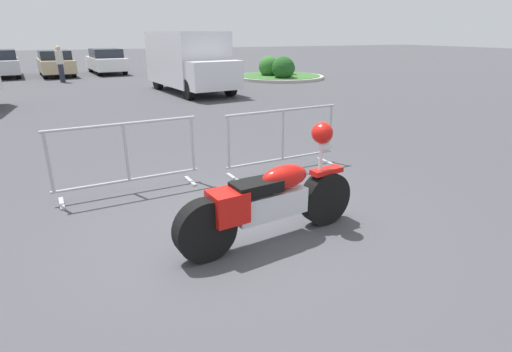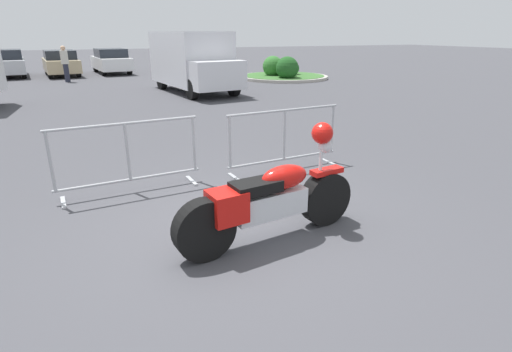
{
  "view_description": "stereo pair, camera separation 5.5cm",
  "coord_description": "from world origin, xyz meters",
  "px_view_note": "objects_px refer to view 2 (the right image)",
  "views": [
    {
      "loc": [
        -1.56,
        -4.08,
        2.27
      ],
      "look_at": [
        0.29,
        0.03,
        0.65
      ],
      "focal_mm": 28.0,
      "sensor_mm": 36.0,
      "label": 1
    },
    {
      "loc": [
        -1.51,
        -4.1,
        2.27
      ],
      "look_at": [
        0.29,
        0.03,
        0.65
      ],
      "focal_mm": 28.0,
      "sensor_mm": 36.0,
      "label": 2
    }
  ],
  "objects_px": {
    "crowd_barrier_far": "(284,139)",
    "delivery_van": "(192,60)",
    "parked_car_silver": "(6,63)",
    "parked_car_white": "(111,61)",
    "crowd_barrier_near": "(128,157)",
    "motorcycle": "(270,200)",
    "parked_car_tan": "(61,63)",
    "pedestrian": "(65,62)"
  },
  "relations": [
    {
      "from": "crowd_barrier_near",
      "to": "crowd_barrier_far",
      "type": "height_order",
      "value": "same"
    },
    {
      "from": "parked_car_white",
      "to": "motorcycle",
      "type": "bearing_deg",
      "value": 173.57
    },
    {
      "from": "parked_car_silver",
      "to": "parked_car_tan",
      "type": "height_order",
      "value": "parked_car_silver"
    },
    {
      "from": "motorcycle",
      "to": "crowd_barrier_far",
      "type": "relative_size",
      "value": 1.08
    },
    {
      "from": "pedestrian",
      "to": "parked_car_silver",
      "type": "bearing_deg",
      "value": 175.35
    },
    {
      "from": "motorcycle",
      "to": "parked_car_silver",
      "type": "xyz_separation_m",
      "value": [
        -5.25,
        21.96,
        0.22
      ]
    },
    {
      "from": "parked_car_tan",
      "to": "pedestrian",
      "type": "xyz_separation_m",
      "value": [
        0.29,
        -3.35,
        0.23
      ]
    },
    {
      "from": "parked_car_silver",
      "to": "parked_car_white",
      "type": "distance_m",
      "value": 5.33
    },
    {
      "from": "delivery_van",
      "to": "parked_car_tan",
      "type": "height_order",
      "value": "delivery_van"
    },
    {
      "from": "pedestrian",
      "to": "parked_car_tan",
      "type": "bearing_deg",
      "value": 142.81
    },
    {
      "from": "crowd_barrier_near",
      "to": "parked_car_white",
      "type": "height_order",
      "value": "parked_car_white"
    },
    {
      "from": "motorcycle",
      "to": "parked_car_tan",
      "type": "bearing_deg",
      "value": 89.27
    },
    {
      "from": "delivery_van",
      "to": "pedestrian",
      "type": "relative_size",
      "value": 3.09
    },
    {
      "from": "crowd_barrier_near",
      "to": "parked_car_white",
      "type": "xyz_separation_m",
      "value": [
        1.37,
        19.71,
        0.15
      ]
    },
    {
      "from": "parked_car_silver",
      "to": "parked_car_white",
      "type": "xyz_separation_m",
      "value": [
        5.33,
        -0.1,
        -0.01
      ]
    },
    {
      "from": "parked_car_white",
      "to": "delivery_van",
      "type": "bearing_deg",
      "value": -172.31
    },
    {
      "from": "delivery_van",
      "to": "parked_car_tan",
      "type": "distance_m",
      "value": 10.43
    },
    {
      "from": "motorcycle",
      "to": "delivery_van",
      "type": "bearing_deg",
      "value": 71.21
    },
    {
      "from": "delivery_van",
      "to": "parked_car_tan",
      "type": "bearing_deg",
      "value": -158.79
    },
    {
      "from": "motorcycle",
      "to": "parked_car_tan",
      "type": "distance_m",
      "value": 21.61
    },
    {
      "from": "delivery_van",
      "to": "parked_car_white",
      "type": "distance_m",
      "value": 9.83
    },
    {
      "from": "delivery_van",
      "to": "parked_car_white",
      "type": "relative_size",
      "value": 1.22
    },
    {
      "from": "crowd_barrier_near",
      "to": "delivery_van",
      "type": "relative_size",
      "value": 0.41
    },
    {
      "from": "delivery_van",
      "to": "parked_car_silver",
      "type": "height_order",
      "value": "delivery_van"
    },
    {
      "from": "crowd_barrier_near",
      "to": "parked_car_silver",
      "type": "distance_m",
      "value": 20.2
    },
    {
      "from": "parked_car_tan",
      "to": "pedestrian",
      "type": "height_order",
      "value": "pedestrian"
    },
    {
      "from": "crowd_barrier_far",
      "to": "motorcycle",
      "type": "bearing_deg",
      "value": -120.88
    },
    {
      "from": "delivery_van",
      "to": "motorcycle",
      "type": "bearing_deg",
      "value": -18.83
    },
    {
      "from": "crowd_barrier_near",
      "to": "parked_car_tan",
      "type": "height_order",
      "value": "parked_car_tan"
    },
    {
      "from": "crowd_barrier_near",
      "to": "parked_car_white",
      "type": "distance_m",
      "value": 19.76
    },
    {
      "from": "crowd_barrier_far",
      "to": "parked_car_silver",
      "type": "xyz_separation_m",
      "value": [
        -6.54,
        19.81,
        0.17
      ]
    },
    {
      "from": "crowd_barrier_far",
      "to": "delivery_van",
      "type": "height_order",
      "value": "delivery_van"
    },
    {
      "from": "parked_car_tan",
      "to": "parked_car_white",
      "type": "xyz_separation_m",
      "value": [
        2.67,
        0.4,
        0.01
      ]
    },
    {
      "from": "parked_car_silver",
      "to": "parked_car_white",
      "type": "height_order",
      "value": "parked_car_silver"
    },
    {
      "from": "delivery_van",
      "to": "parked_car_silver",
      "type": "xyz_separation_m",
      "value": [
        -7.69,
        9.63,
        -0.52
      ]
    },
    {
      "from": "crowd_barrier_far",
      "to": "delivery_van",
      "type": "bearing_deg",
      "value": 83.53
    },
    {
      "from": "parked_car_silver",
      "to": "pedestrian",
      "type": "height_order",
      "value": "pedestrian"
    },
    {
      "from": "delivery_van",
      "to": "parked_car_white",
      "type": "xyz_separation_m",
      "value": [
        -2.36,
        9.53,
        -0.53
      ]
    },
    {
      "from": "crowd_barrier_near",
      "to": "parked_car_silver",
      "type": "bearing_deg",
      "value": 101.31
    },
    {
      "from": "parked_car_silver",
      "to": "parked_car_tan",
      "type": "xyz_separation_m",
      "value": [
        2.67,
        -0.5,
        -0.03
      ]
    },
    {
      "from": "crowd_barrier_far",
      "to": "parked_car_white",
      "type": "height_order",
      "value": "parked_car_white"
    },
    {
      "from": "crowd_barrier_far",
      "to": "delivery_van",
      "type": "distance_m",
      "value": 10.27
    }
  ]
}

